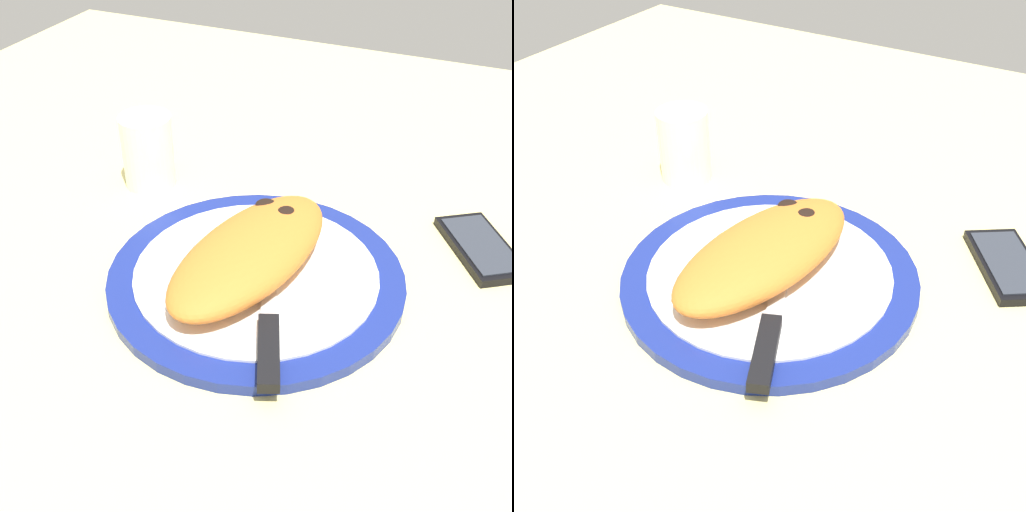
{
  "view_description": "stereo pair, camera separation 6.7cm",
  "coord_description": "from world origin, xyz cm",
  "views": [
    {
      "loc": [
        49.05,
        21.56,
        44.29
      ],
      "look_at": [
        0.0,
        0.0,
        3.59
      ],
      "focal_mm": 45.11,
      "sensor_mm": 36.0,
      "label": 1
    },
    {
      "loc": [
        45.96,
        27.53,
        44.29
      ],
      "look_at": [
        0.0,
        0.0,
        3.59
      ],
      "focal_mm": 45.11,
      "sensor_mm": 36.0,
      "label": 2
    }
  ],
  "objects": [
    {
      "name": "ground_plane",
      "position": [
        0.0,
        0.0,
        -1.5
      ],
      "size": [
        150.0,
        150.0,
        3.0
      ],
      "primitive_type": "cube",
      "color": "#E5D684"
    },
    {
      "name": "plate",
      "position": [
        0.0,
        0.0,
        0.75
      ],
      "size": [
        31.78,
        31.78,
        1.59
      ],
      "color": "navy",
      "rests_on": "ground_plane"
    },
    {
      "name": "calzone",
      "position": [
        0.01,
        -0.65,
        3.85
      ],
      "size": [
        26.02,
        14.84,
        4.49
      ],
      "color": "orange",
      "rests_on": "plate"
    },
    {
      "name": "fork",
      "position": [
        2.76,
        -7.69,
        1.79
      ],
      "size": [
        17.04,
        5.01,
        0.4
      ],
      "color": "silver",
      "rests_on": "plate"
    },
    {
      "name": "knife",
      "position": [
        8.16,
        4.89,
        2.08
      ],
      "size": [
        20.81,
        10.08,
        1.2
      ],
      "color": "silver",
      "rests_on": "plate"
    },
    {
      "name": "smartphone",
      "position": [
        -15.52,
        21.35,
        0.56
      ],
      "size": [
        13.74,
        12.03,
        1.16
      ],
      "color": "black",
      "rests_on": "ground_plane"
    },
    {
      "name": "water_glass",
      "position": [
        -13.55,
        -21.27,
        4.11
      ],
      "size": [
        6.68,
        6.68,
        9.57
      ],
      "color": "silver",
      "rests_on": "ground_plane"
    }
  ]
}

